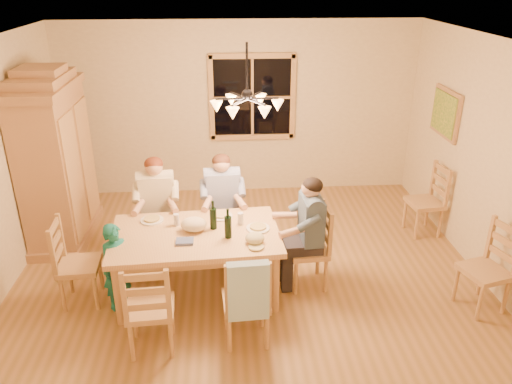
{
  "coord_description": "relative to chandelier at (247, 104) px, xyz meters",
  "views": [
    {
      "loc": [
        -0.25,
        -5.12,
        3.37
      ],
      "look_at": [
        0.1,
        0.1,
        1.02
      ],
      "focal_mm": 35.0,
      "sensor_mm": 36.0,
      "label": 1
    }
  ],
  "objects": [
    {
      "name": "floor",
      "position": [
        0.0,
        0.0,
        -2.08
      ],
      "size": [
        5.5,
        5.5,
        0.0
      ],
      "primitive_type": "plane",
      "color": "olive",
      "rests_on": "ground"
    },
    {
      "name": "ceiling",
      "position": [
        0.0,
        0.0,
        0.62
      ],
      "size": [
        5.5,
        5.0,
        0.02
      ],
      "primitive_type": "cube",
      "color": "white",
      "rests_on": "wall_back"
    },
    {
      "name": "wall_back",
      "position": [
        0.0,
        2.5,
        -0.73
      ],
      "size": [
        5.5,
        0.02,
        2.7
      ],
      "primitive_type": "cube",
      "color": "#CDBA91",
      "rests_on": "floor"
    },
    {
      "name": "wall_right",
      "position": [
        2.75,
        0.0,
        -0.73
      ],
      "size": [
        0.02,
        5.0,
        2.7
      ],
      "primitive_type": "cube",
      "color": "#CDBA91",
      "rests_on": "floor"
    },
    {
      "name": "window",
      "position": [
        0.2,
        2.47,
        -0.53
      ],
      "size": [
        1.3,
        0.06,
        1.3
      ],
      "color": "black",
      "rests_on": "wall_back"
    },
    {
      "name": "painting",
      "position": [
        2.71,
        1.2,
        -0.48
      ],
      "size": [
        0.06,
        0.78,
        0.64
      ],
      "color": "#9E6F44",
      "rests_on": "wall_right"
    },
    {
      "name": "chandelier",
      "position": [
        0.0,
        0.0,
        0.0
      ],
      "size": [
        0.77,
        0.68,
        0.71
      ],
      "color": "black",
      "rests_on": "ceiling"
    },
    {
      "name": "armoire",
      "position": [
        -2.42,
        1.06,
        -1.02
      ],
      "size": [
        0.66,
        1.4,
        2.3
      ],
      "color": "#9E6F44",
      "rests_on": "floor"
    },
    {
      "name": "dining_table",
      "position": [
        -0.59,
        -0.37,
        -1.42
      ],
      "size": [
        1.87,
        1.22,
        0.76
      ],
      "rotation": [
        0.0,
        0.0,
        0.06
      ],
      "color": "tan",
      "rests_on": "floor"
    },
    {
      "name": "chair_far_left",
      "position": [
        -1.09,
        0.46,
        -1.77
      ],
      "size": [
        0.47,
        0.45,
        0.99
      ],
      "rotation": [
        0.0,
        0.0,
        3.2
      ],
      "color": "tan",
      "rests_on": "floor"
    },
    {
      "name": "chair_far_right",
      "position": [
        -0.29,
        0.51,
        -1.77
      ],
      "size": [
        0.47,
        0.45,
        0.99
      ],
      "rotation": [
        0.0,
        0.0,
        3.2
      ],
      "color": "tan",
      "rests_on": "floor"
    },
    {
      "name": "chair_near_left",
      "position": [
        -0.99,
        -1.25,
        -1.77
      ],
      "size": [
        0.47,
        0.45,
        0.99
      ],
      "rotation": [
        0.0,
        0.0,
        0.06
      ],
      "color": "tan",
      "rests_on": "floor"
    },
    {
      "name": "chair_near_right",
      "position": [
        -0.08,
        -1.19,
        -1.77
      ],
      "size": [
        0.47,
        0.45,
        0.99
      ],
      "rotation": [
        0.0,
        0.0,
        0.06
      ],
      "color": "tan",
      "rests_on": "floor"
    },
    {
      "name": "chair_end_left",
      "position": [
        -1.84,
        -0.45,
        -1.77
      ],
      "size": [
        0.45,
        0.47,
        0.99
      ],
      "rotation": [
        0.0,
        0.0,
        -1.51
      ],
      "color": "tan",
      "rests_on": "floor"
    },
    {
      "name": "chair_end_right",
      "position": [
        0.67,
        -0.29,
        -1.77
      ],
      "size": [
        0.45,
        0.47,
        0.99
      ],
      "rotation": [
        0.0,
        0.0,
        1.63
      ],
      "color": "tan",
      "rests_on": "floor"
    },
    {
      "name": "adult_woman",
      "position": [
        -1.09,
        0.46,
        -1.24
      ],
      "size": [
        0.41,
        0.44,
        0.87
      ],
      "rotation": [
        0.0,
        0.0,
        3.2
      ],
      "color": "beige",
      "rests_on": "floor"
    },
    {
      "name": "adult_plaid_man",
      "position": [
        -0.29,
        0.51,
        -1.24
      ],
      "size": [
        0.41,
        0.44,
        0.87
      ],
      "rotation": [
        0.0,
        0.0,
        3.2
      ],
      "color": "#314587",
      "rests_on": "floor"
    },
    {
      "name": "adult_slate_man",
      "position": [
        0.67,
        -0.29,
        -1.24
      ],
      "size": [
        0.44,
        0.41,
        0.87
      ],
      "rotation": [
        0.0,
        0.0,
        1.63
      ],
      "color": "#45586E",
      "rests_on": "floor"
    },
    {
      "name": "towel",
      "position": [
        -0.07,
        -1.38,
        -1.38
      ],
      "size": [
        0.39,
        0.12,
        0.58
      ],
      "primitive_type": "cube",
      "rotation": [
        0.0,
        0.0,
        0.06
      ],
      "color": "#9AC3D1",
      "rests_on": "chair_near_right"
    },
    {
      "name": "wine_bottle_a",
      "position": [
        -0.39,
        -0.27,
        -1.15
      ],
      "size": [
        0.08,
        0.08,
        0.33
      ],
      "primitive_type": "cylinder",
      "color": "black",
      "rests_on": "dining_table"
    },
    {
      "name": "wine_bottle_b",
      "position": [
        -0.23,
        -0.48,
        -1.15
      ],
      "size": [
        0.08,
        0.08,
        0.33
      ],
      "primitive_type": "cylinder",
      "color": "black",
      "rests_on": "dining_table"
    },
    {
      "name": "plate_woman",
      "position": [
        -1.09,
        -0.05,
        -1.31
      ],
      "size": [
        0.26,
        0.26,
        0.02
      ],
      "primitive_type": "cylinder",
      "color": "white",
      "rests_on": "dining_table"
    },
    {
      "name": "plate_plaid",
      "position": [
        -0.31,
        -0.0,
        -1.31
      ],
      "size": [
        0.26,
        0.26,
        0.02
      ],
      "primitive_type": "cylinder",
      "color": "white",
      "rests_on": "dining_table"
    },
    {
      "name": "plate_slate",
      "position": [
        0.09,
        -0.32,
        -1.31
      ],
      "size": [
        0.26,
        0.26,
        0.02
      ],
      "primitive_type": "cylinder",
      "color": "white",
      "rests_on": "dining_table"
    },
    {
      "name": "wine_glass_a",
      "position": [
        -0.8,
        -0.18,
        -1.25
      ],
      "size": [
        0.06,
        0.06,
        0.14
      ],
      "primitive_type": "cylinder",
      "color": "silver",
      "rests_on": "dining_table"
    },
    {
      "name": "wine_glass_b",
      "position": [
        -0.09,
        -0.2,
        -1.25
      ],
      "size": [
        0.06,
        0.06,
        0.14
      ],
      "primitive_type": "cylinder",
      "color": "silver",
      "rests_on": "dining_table"
    },
    {
      "name": "cap",
      "position": [
        0.04,
        -0.62,
        -1.26
      ],
      "size": [
        0.2,
        0.2,
        0.11
      ],
      "primitive_type": "ellipsoid",
      "color": "#C1BA81",
      "rests_on": "dining_table"
    },
    {
      "name": "napkin",
      "position": [
        -0.69,
        -0.57,
        -1.3
      ],
      "size": [
        0.19,
        0.15,
        0.03
      ],
      "primitive_type": "cube",
      "rotation": [
        0.0,
        0.0,
        0.06
      ],
      "color": "#4A5888",
      "rests_on": "dining_table"
    },
    {
      "name": "cloth_bundle",
      "position": [
        -0.61,
        -0.31,
        -1.24
      ],
      "size": [
        0.28,
        0.22,
        0.15
      ],
      "primitive_type": "ellipsoid",
      "color": "beige",
      "rests_on": "dining_table"
    },
    {
      "name": "child",
      "position": [
        -1.41,
        -0.57,
        -1.58
      ],
      "size": [
        0.43,
        0.41,
        0.99
      ],
      "primitive_type": "imported",
      "rotation": [
        0.0,
        0.0,
        0.69
      ],
      "color": "#19746E",
      "rests_on": "floor"
    },
    {
      "name": "chair_spare_front",
      "position": [
        2.45,
        -0.85,
        -1.77
      ],
      "size": [
        0.53,
        0.54,
        0.99
      ],
      "rotation": [
        0.0,
        0.0,
        1.85
      ],
      "color": "tan",
      "rests_on": "floor"
    },
    {
      "name": "chair_spare_back",
      "position": [
        2.45,
        0.84,
        -1.77
      ],
      "size": [
        0.46,
        0.48,
        0.99
      ],
      "rotation": [
        0.0,
        0.0,
        1.68
      ],
      "color": "tan",
      "rests_on": "floor"
    }
  ]
}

